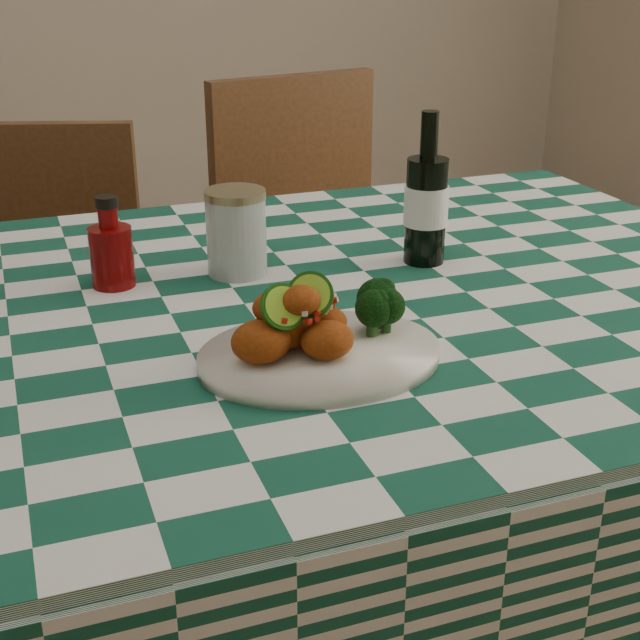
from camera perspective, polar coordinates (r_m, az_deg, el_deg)
name	(u,v)px	position (r m, az deg, el deg)	size (l,w,h in m)	color
dining_table	(253,539)	(1.42, -4.31, -13.78)	(1.66, 1.06, 0.79)	#144E3B
plate	(320,356)	(1.05, 0.00, -2.31)	(0.29, 0.23, 0.02)	silver
fried_chicken_pile	(298,319)	(1.02, -1.40, 0.04)	(0.13, 0.10, 0.08)	#9A3C0E
broccoli_side	(384,312)	(1.07, 4.10, 0.53)	(0.08, 0.08, 0.06)	black
ketchup_bottle	(110,242)	(1.30, -13.26, 4.89)	(0.06, 0.06, 0.13)	#690505
mason_jar	(236,232)	(1.32, -5.37, 5.60)	(0.09, 0.09, 0.13)	#B2BCBA
beer_bottle	(427,189)	(1.36, 6.85, 8.34)	(0.07, 0.07, 0.23)	black
wooden_chair_left	(41,347)	(2.00, -17.40, -1.63)	(0.40, 0.42, 0.89)	#472814
wooden_chair_right	(335,289)	(2.13, 0.95, 1.98)	(0.43, 0.46, 0.95)	#472814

